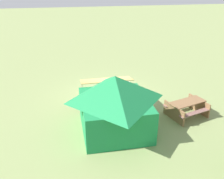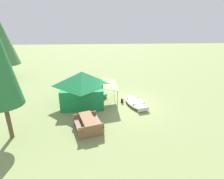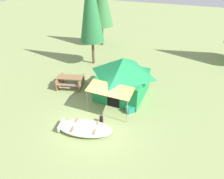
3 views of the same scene
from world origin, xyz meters
TOP-DOWN VIEW (x-y plane):
  - ground_plane at (0.00, 0.00)m, footprint 80.00×80.00m
  - beached_rowboat at (-0.32, -0.78)m, footprint 2.98×1.89m
  - canvas_cabin_tent at (0.14, 3.13)m, footprint 3.08×4.20m
  - picnic_table at (-3.45, 2.59)m, footprint 2.09×1.87m
  - cooler_box at (1.21, 1.62)m, footprint 0.58×0.59m
  - fuel_can at (0.12, 0.19)m, footprint 0.23×0.23m
  - pine_tree_back_left at (-3.89, 6.65)m, footprint 1.92×1.92m

SIDE VIEW (x-z plane):
  - ground_plane at x=0.00m, z-range 0.00..0.00m
  - fuel_can at x=0.12m, z-range 0.00..0.34m
  - cooler_box at x=1.21m, z-range 0.00..0.36m
  - beached_rowboat at x=-0.32m, z-range 0.01..0.39m
  - picnic_table at x=-3.45m, z-range 0.09..0.86m
  - canvas_cabin_tent at x=0.14m, z-range 0.05..2.57m
  - pine_tree_back_left at x=-3.89m, z-range 0.96..8.39m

